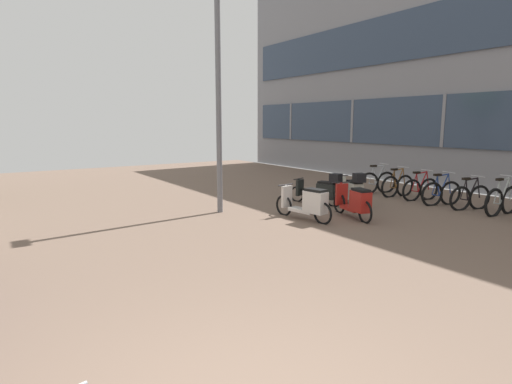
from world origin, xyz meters
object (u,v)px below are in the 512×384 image
bicycle_rack_01 (502,201)px  scooter_mid (355,202)px  bicycle_rack_04 (420,189)px  scooter_extra (351,190)px  lamp_post (218,74)px  bicycle_rack_03 (441,193)px  bicycle_rack_05 (397,186)px  bicycle_rack_06 (378,182)px  scooter_near (322,190)px  bicycle_rack_02 (470,197)px  scooter_far (308,203)px

bicycle_rack_01 → scooter_mid: 3.83m
bicycle_rack_04 → scooter_extra: scooter_extra is taller
lamp_post → bicycle_rack_03: bearing=-25.2°
bicycle_rack_01 → bicycle_rack_03: 1.59m
bicycle_rack_04 → scooter_mid: (-3.46, -0.62, 0.08)m
bicycle_rack_05 → scooter_extra: 2.24m
bicycle_rack_06 → scooter_mid: size_ratio=0.82×
scooter_near → lamp_post: 4.27m
scooter_near → scooter_extra: size_ratio=0.95×
bicycle_rack_06 → lamp_post: 6.58m
bicycle_rack_04 → bicycle_rack_05: bicycle_rack_05 is taller
bicycle_rack_01 → scooter_near: 4.53m
bicycle_rack_04 → bicycle_rack_06: 1.59m
bicycle_rack_03 → scooter_extra: scooter_extra is taller
bicycle_rack_05 → bicycle_rack_06: 0.79m
bicycle_rack_02 → lamp_post: lamp_post is taller
bicycle_rack_04 → scooter_near: scooter_near is taller
bicycle_rack_05 → lamp_post: (-5.77, 1.07, 3.15)m
bicycle_rack_06 → scooter_near: bearing=-170.9°
bicycle_rack_02 → scooter_mid: bearing=163.9°
bicycle_rack_06 → scooter_far: 4.81m
scooter_mid → scooter_far: scooter_mid is taller
bicycle_rack_06 → scooter_near: size_ratio=0.86×
scooter_near → scooter_far: (-1.59, -1.25, -0.00)m
bicycle_rack_01 → bicycle_rack_02: 0.80m
scooter_far → scooter_extra: (2.26, 0.76, 0.02)m
lamp_post → bicycle_rack_02: bearing=-31.1°
bicycle_rack_01 → bicycle_rack_06: size_ratio=1.05×
bicycle_rack_01 → bicycle_rack_05: bicycle_rack_01 is taller
bicycle_rack_01 → scooter_near: size_ratio=0.91×
bicycle_rack_02 → scooter_near: 3.91m
scooter_mid → bicycle_rack_05: bearing=22.4°
scooter_near → scooter_extra: (0.67, -0.49, 0.02)m
bicycle_rack_05 → bicycle_rack_06: bearing=89.7°
bicycle_rack_05 → scooter_mid: 3.70m
bicycle_rack_04 → scooter_mid: bicycle_rack_04 is taller
lamp_post → scooter_near: bearing=-14.5°
bicycle_rack_03 → scooter_far: bicycle_rack_03 is taller
bicycle_rack_03 → bicycle_rack_05: bearing=85.2°
scooter_near → lamp_post: (-2.88, 0.74, 3.07)m
bicycle_rack_04 → bicycle_rack_06: size_ratio=0.94×
bicycle_rack_03 → lamp_post: bearing=154.8°
bicycle_rack_03 → scooter_mid: bicycle_rack_03 is taller
lamp_post → bicycle_rack_01: bearing=-36.3°
bicycle_rack_04 → bicycle_rack_05: bearing=92.8°
bicycle_rack_06 → scooter_near: (-2.90, -0.47, 0.07)m
bicycle_rack_04 → lamp_post: 6.87m
bicycle_rack_05 → scooter_near: size_ratio=0.83×
bicycle_rack_06 → scooter_mid: bicycle_rack_06 is taller
bicycle_rack_01 → scooter_far: size_ratio=0.82×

